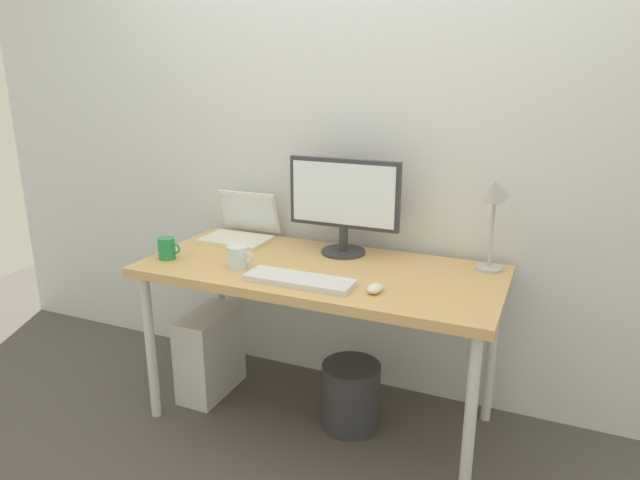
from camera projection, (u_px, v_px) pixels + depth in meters
The scene contains 12 objects.
ground_plane at pixel (320, 417), 2.65m from camera, with size 6.00×6.00×0.00m, color #4C4742.
back_wall at pixel (355, 124), 2.63m from camera, with size 4.40×0.04×2.60m, color silver.
desk at pixel (320, 280), 2.46m from camera, with size 1.53×0.69×0.73m.
monitor at pixel (344, 201), 2.55m from camera, with size 0.52×0.20×0.43m.
laptop at pixel (241, 228), 2.83m from camera, with size 0.32×0.28×0.22m.
desk_lamp at pixel (494, 202), 2.29m from camera, with size 0.11×0.16×0.42m.
keyboard at pixel (300, 280), 2.25m from camera, with size 0.44×0.14×0.02m, color silver.
mouse at pixel (375, 288), 2.16m from camera, with size 0.06×0.09×0.03m, color silver.
coffee_mug at pixel (167, 248), 2.53m from camera, with size 0.11×0.08×0.10m.
glass_cup at pixel (238, 257), 2.42m from camera, with size 0.12×0.08×0.09m.
computer_tower at pixel (210, 352), 2.81m from camera, with size 0.18×0.36×0.42m, color silver.
wastebasket at pixel (351, 395), 2.55m from camera, with size 0.26×0.26×0.30m, color #333338.
Camera 1 is at (0.91, -2.11, 1.55)m, focal length 32.17 mm.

